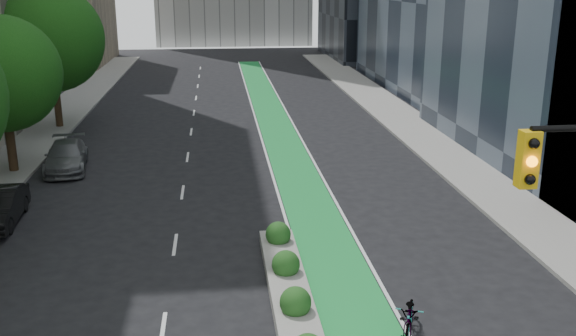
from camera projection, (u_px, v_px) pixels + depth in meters
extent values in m
cube|color=gray|center=(15.00, 156.00, 34.81)|extent=(3.60, 90.00, 0.15)
cube|color=gray|center=(436.00, 144.00, 37.33)|extent=(3.60, 90.00, 0.15)
cube|color=#1A923D|center=(278.00, 130.00, 41.17)|extent=(2.20, 70.00, 0.01)
cylinder|color=black|center=(9.00, 129.00, 31.42)|extent=(0.44, 0.44, 4.48)
sphere|color=#12450E|center=(2.00, 74.00, 30.65)|extent=(5.60, 5.60, 5.60)
cylinder|color=black|center=(56.00, 89.00, 40.85)|extent=(0.44, 0.44, 5.15)
sphere|color=#12450E|center=(51.00, 39.00, 39.96)|extent=(6.60, 6.60, 6.60)
cube|color=gold|center=(528.00, 159.00, 11.47)|extent=(0.34, 0.28, 1.05)
sphere|color=orange|center=(532.00, 162.00, 11.32)|extent=(0.20, 0.20, 0.20)
cube|color=gray|center=(291.00, 300.00, 19.02)|extent=(1.20, 10.00, 0.40)
sphere|color=#194C19|center=(295.00, 302.00, 17.94)|extent=(0.90, 0.90, 0.90)
sphere|color=#194C19|center=(286.00, 264.00, 20.32)|extent=(0.90, 0.90, 0.90)
sphere|color=#194C19|center=(278.00, 234.00, 22.70)|extent=(0.90, 0.90, 0.90)
imported|color=gray|center=(410.00, 318.00, 17.34)|extent=(1.41, 2.20, 1.09)
imported|color=#5A5C5F|center=(66.00, 156.00, 32.44)|extent=(2.55, 5.01, 1.39)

